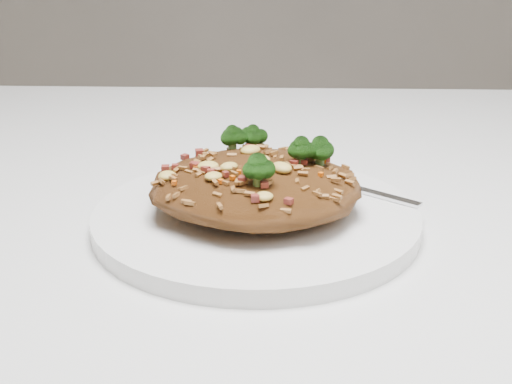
# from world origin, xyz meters

# --- Properties ---
(dining_table) EXTENTS (1.20, 0.80, 0.75)m
(dining_table) POSITION_xyz_m (0.00, 0.00, 0.66)
(dining_table) COLOR silver
(dining_table) RESTS_ON ground
(plate) EXTENTS (0.25, 0.25, 0.01)m
(plate) POSITION_xyz_m (-0.02, -0.08, 0.76)
(plate) COLOR white
(plate) RESTS_ON dining_table
(fried_rice) EXTENTS (0.16, 0.15, 0.06)m
(fried_rice) POSITION_xyz_m (-0.02, -0.08, 0.79)
(fried_rice) COLOR brown
(fried_rice) RESTS_ON plate
(fork) EXTENTS (0.14, 0.11, 0.00)m
(fork) POSITION_xyz_m (0.05, -0.03, 0.77)
(fork) COLOR silver
(fork) RESTS_ON plate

